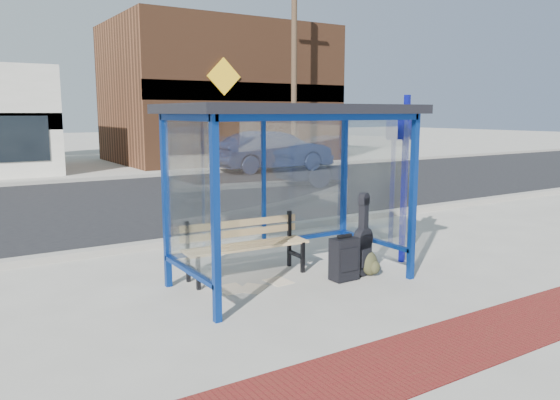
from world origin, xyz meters
TOP-DOWN VIEW (x-y plane):
  - ground at (0.00, 0.00)m, footprint 120.00×120.00m
  - brick_paver_strip at (0.00, -2.60)m, footprint 60.00×1.00m
  - curb_near at (0.00, 2.90)m, footprint 60.00×0.25m
  - street_asphalt at (0.00, 8.00)m, footprint 60.00×10.00m
  - curb_far at (0.00, 13.10)m, footprint 60.00×0.25m
  - far_sidewalk at (0.00, 15.00)m, footprint 60.00×4.00m
  - bus_shelter at (0.00, 0.07)m, footprint 3.30×1.80m
  - storefront_brown at (8.00, 18.49)m, footprint 10.00×7.08m
  - tree_right at (12.50, 22.00)m, footprint 3.60×3.60m
  - utility_pole_east at (9.00, 13.40)m, footprint 1.60×0.24m
  - bench at (-0.40, 0.61)m, footprint 1.84×0.54m
  - guitar_bag at (1.03, -0.28)m, footprint 0.43×0.23m
  - suitcase at (0.67, -0.30)m, footprint 0.38×0.25m
  - backpack at (1.13, -0.32)m, footprint 0.35×0.33m
  - sign_post at (2.05, -0.04)m, footprint 0.15×0.31m
  - newspaper_a at (-0.84, 0.19)m, footprint 0.34×0.43m
  - newspaper_b at (-0.60, 0.05)m, footprint 0.51×0.49m
  - newspaper_c at (-0.14, 0.12)m, footprint 0.32×0.39m
  - parked_car at (7.40, 12.48)m, footprint 4.82×1.74m
  - fire_hydrant at (9.82, 13.44)m, footprint 0.32×0.22m

SIDE VIEW (x-z plane):
  - ground at x=0.00m, z-range 0.00..0.00m
  - street_asphalt at x=0.00m, z-range 0.00..0.00m
  - newspaper_c at x=-0.14m, z-range 0.00..0.01m
  - newspaper_b at x=-0.60m, z-range 0.00..0.01m
  - newspaper_a at x=-0.84m, z-range 0.00..0.01m
  - far_sidewalk at x=0.00m, z-range 0.00..0.01m
  - brick_paver_strip at x=0.00m, z-range 0.00..0.01m
  - curb_near at x=0.00m, z-range 0.00..0.12m
  - curb_far at x=0.00m, z-range 0.00..0.12m
  - backpack at x=1.13m, z-range -0.01..0.36m
  - suitcase at x=0.67m, z-range -0.02..0.63m
  - fire_hydrant at x=9.82m, z-range 0.03..0.77m
  - guitar_bag at x=1.03m, z-range -0.15..0.98m
  - bench at x=-0.40m, z-range 0.06..0.91m
  - parked_car at x=7.40m, z-range 0.00..1.58m
  - sign_post at x=2.05m, z-range 0.16..2.74m
  - bus_shelter at x=0.00m, z-range 0.86..3.28m
  - storefront_brown at x=8.00m, z-range 0.00..6.40m
  - utility_pole_east at x=9.00m, z-range 0.11..8.11m
  - tree_right at x=12.50m, z-range 1.94..8.97m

